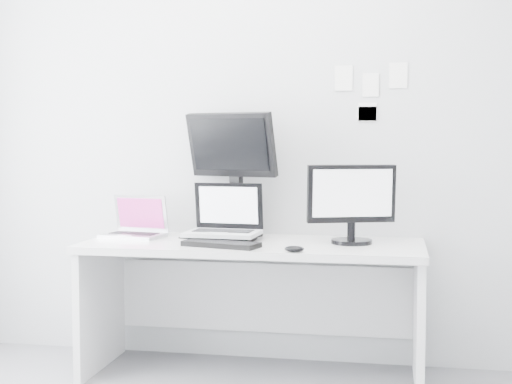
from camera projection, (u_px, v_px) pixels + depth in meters
back_wall at (265, 127)px, 4.20m from camera, size 3.60×0.00×3.60m
desk at (253, 310)px, 3.93m from camera, size 1.80×0.70×0.73m
macbook at (133, 216)px, 4.08m from camera, size 0.36×0.30×0.25m
speaker at (223, 218)px, 4.20m from camera, size 0.12×0.12×0.20m
dell_laptop at (222, 212)px, 3.93m from camera, size 0.40×0.32×0.32m
rear_monitor at (233, 173)px, 4.10m from camera, size 0.56×0.34×0.72m
samsung_monitor at (352, 203)px, 3.83m from camera, size 0.51×0.36×0.43m
keyboard at (221, 244)px, 3.73m from camera, size 0.42×0.24×0.03m
mouse at (294, 249)px, 3.55m from camera, size 0.10×0.06×0.03m
wall_note_0 at (344, 78)px, 4.09m from camera, size 0.10×0.00×0.14m
wall_note_1 at (371, 85)px, 4.07m from camera, size 0.09×0.00×0.13m
wall_note_2 at (398, 75)px, 4.04m from camera, size 0.10×0.00×0.14m
wall_note_3 at (367, 114)px, 4.08m from camera, size 0.11×0.00×0.08m
wall_note_4 at (368, 112)px, 4.08m from camera, size 0.10×0.00×0.10m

